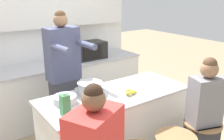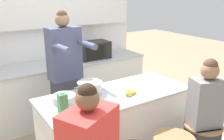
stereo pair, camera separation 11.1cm
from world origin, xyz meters
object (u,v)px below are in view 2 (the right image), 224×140
object	(u,v)px
person_seated_near	(203,126)
fruit_bowl	(64,99)
kitchen_island	(115,130)
coffee_cup_near	(92,108)
banana_bunch	(130,92)
person_cooking	(66,83)
juice_carton	(63,104)
cooking_pot	(90,88)
microwave	(93,50)

from	to	relation	value
person_seated_near	fruit_bowl	xyz separation A→B (m)	(-1.24, 0.76, 0.33)
kitchen_island	person_seated_near	world-z (taller)	person_seated_near
kitchen_island	coffee_cup_near	world-z (taller)	coffee_cup_near
banana_bunch	coffee_cup_near	bearing A→B (deg)	-166.53
kitchen_island	banana_bunch	bearing A→B (deg)	-48.71
person_cooking	person_seated_near	size ratio (longest dim) A/B	1.30
person_seated_near	juice_carton	world-z (taller)	person_seated_near
banana_bunch	juice_carton	bearing A→B (deg)	-177.90
banana_bunch	juice_carton	distance (m)	0.78
person_seated_near	juice_carton	xyz separation A→B (m)	(-1.34, 0.53, 0.39)
cooking_pot	juice_carton	distance (m)	0.52
person_seated_near	coffee_cup_near	xyz separation A→B (m)	(-1.09, 0.43, 0.33)
cooking_pot	person_seated_near	bearing A→B (deg)	-42.19
kitchen_island	fruit_bowl	bearing A→B (deg)	171.40
coffee_cup_near	juice_carton	world-z (taller)	juice_carton
person_seated_near	coffee_cup_near	world-z (taller)	person_seated_near
fruit_bowl	coffee_cup_near	world-z (taller)	fruit_bowl
fruit_bowl	microwave	world-z (taller)	microwave
person_seated_near	banana_bunch	bearing A→B (deg)	154.53
coffee_cup_near	microwave	size ratio (longest dim) A/B	0.21
fruit_bowl	banana_bunch	world-z (taller)	fruit_bowl
kitchen_island	person_cooking	world-z (taller)	person_cooking
kitchen_island	person_seated_near	size ratio (longest dim) A/B	1.23
kitchen_island	coffee_cup_near	distance (m)	0.70
kitchen_island	person_cooking	bearing A→B (deg)	111.98
person_cooking	microwave	bearing A→B (deg)	40.66
person_cooking	juice_carton	world-z (taller)	person_cooking
fruit_bowl	juice_carton	distance (m)	0.26
person_cooking	banana_bunch	xyz separation A→B (m)	(0.39, -0.83, 0.07)
cooking_pot	juice_carton	size ratio (longest dim) A/B	1.64
coffee_cup_near	microwave	distance (m)	2.01
cooking_pot	coffee_cup_near	bearing A→B (deg)	-114.96
coffee_cup_near	juice_carton	xyz separation A→B (m)	(-0.25, 0.10, 0.07)
cooking_pot	fruit_bowl	distance (m)	0.33
person_cooking	juice_carton	bearing A→B (deg)	-117.35
kitchen_island	juice_carton	bearing A→B (deg)	-167.68
cooking_pot	microwave	world-z (taller)	microwave
person_seated_near	person_cooking	bearing A→B (deg)	143.85
person_cooking	coffee_cup_near	xyz separation A→B (m)	(-0.14, -0.95, 0.08)
person_seated_near	microwave	xyz separation A→B (m)	(-0.11, 2.19, 0.41)
coffee_cup_near	person_cooking	bearing A→B (deg)	81.66
microwave	kitchen_island	bearing A→B (deg)	-110.39
kitchen_island	person_seated_near	xyz separation A→B (m)	(0.67, -0.68, 0.17)
person_cooking	juice_carton	size ratio (longest dim) A/B	8.21
person_seated_near	banana_bunch	xyz separation A→B (m)	(-0.56, 0.56, 0.32)
kitchen_island	cooking_pot	world-z (taller)	cooking_pot
coffee_cup_near	fruit_bowl	bearing A→B (deg)	113.45
kitchen_island	banana_bunch	distance (m)	0.51
juice_carton	banana_bunch	bearing A→B (deg)	2.10
person_seated_near	juice_carton	bearing A→B (deg)	177.79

